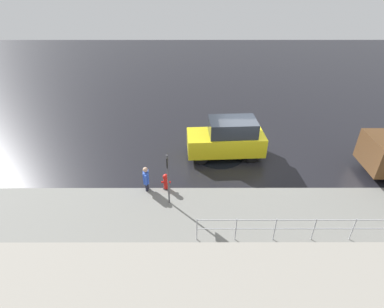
{
  "coord_description": "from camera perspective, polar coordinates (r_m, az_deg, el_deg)",
  "views": [
    {
      "loc": [
        2.66,
        13.17,
        8.43
      ],
      "look_at": [
        2.65,
        1.1,
        0.9
      ],
      "focal_mm": 28.0,
      "sensor_mm": 36.0,
      "label": 1
    }
  ],
  "objects": [
    {
      "name": "puddle_patch",
      "position": [
        15.89,
        5.14,
        -0.23
      ],
      "size": [
        2.61,
        2.61,
        0.01
      ],
      "primitive_type": "cylinder",
      "color": "black",
      "rests_on": "ground"
    },
    {
      "name": "metal_railing",
      "position": [
        11.42,
        19.06,
        -12.85
      ],
      "size": [
        6.96,
        0.04,
        1.05
      ],
      "color": "#B7BABF",
      "rests_on": "ground"
    },
    {
      "name": "pedestrian",
      "position": [
        13.18,
        -8.74,
        -4.5
      ],
      "size": [
        0.27,
        0.57,
        1.22
      ],
      "color": "blue",
      "rests_on": "ground"
    },
    {
      "name": "kerb_strip",
      "position": [
        12.58,
        12.4,
        -10.93
      ],
      "size": [
        24.0,
        3.2,
        0.04
      ],
      "primitive_type": "cube",
      "color": "slate",
      "rests_on": "ground"
    },
    {
      "name": "moving_hatchback",
      "position": [
        15.4,
        6.74,
        2.97
      ],
      "size": [
        3.99,
        1.92,
        2.06
      ],
      "color": "yellow",
      "rests_on": "ground"
    },
    {
      "name": "ground_plane",
      "position": [
        15.87,
        9.61,
        -0.65
      ],
      "size": [
        60.0,
        60.0,
        0.0
      ],
      "primitive_type": "plane",
      "color": "black"
    },
    {
      "name": "fire_hydrant",
      "position": [
        13.31,
        -4.99,
        -5.3
      ],
      "size": [
        0.42,
        0.31,
        0.8
      ],
      "color": "red",
      "rests_on": "ground"
    },
    {
      "name": "sign_post",
      "position": [
        11.83,
        -4.62,
        -3.58
      ],
      "size": [
        0.07,
        0.44,
        2.4
      ],
      "color": "#4C4C51",
      "rests_on": "ground"
    }
  ]
}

